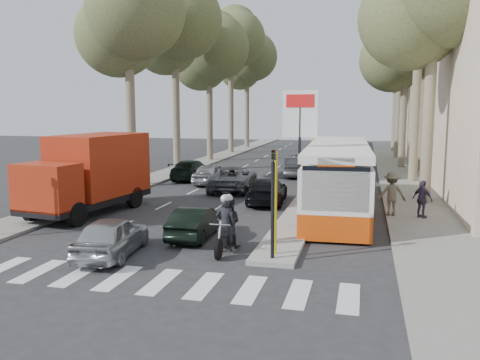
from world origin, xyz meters
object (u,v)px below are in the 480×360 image
object	(u,v)px
silver_hatchback	(112,236)
dark_hatchback	(196,222)
city_bus	(338,176)
motorcycle	(227,225)
red_truck	(91,172)

from	to	relation	value
silver_hatchback	dark_hatchback	size ratio (longest dim) A/B	1.09
city_bus	silver_hatchback	bearing A→B (deg)	-128.83
silver_hatchback	dark_hatchback	xyz separation A→B (m)	(1.94, 2.91, -0.08)
motorcycle	silver_hatchback	bearing A→B (deg)	-157.55
silver_hatchback	dark_hatchback	world-z (taller)	silver_hatchback
dark_hatchback	city_bus	bearing A→B (deg)	-128.39
silver_hatchback	dark_hatchback	bearing A→B (deg)	-130.12
dark_hatchback	red_truck	xyz separation A→B (m)	(-6.18, 3.16, 1.32)
red_truck	city_bus	world-z (taller)	red_truck
silver_hatchback	motorcycle	distance (m)	3.84
dark_hatchback	motorcycle	xyz separation A→B (m)	(1.59, -1.41, 0.32)
city_bus	motorcycle	distance (m)	8.38
dark_hatchback	city_bus	distance (m)	8.01
red_truck	motorcycle	distance (m)	9.07
silver_hatchback	red_truck	bearing A→B (deg)	-61.53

